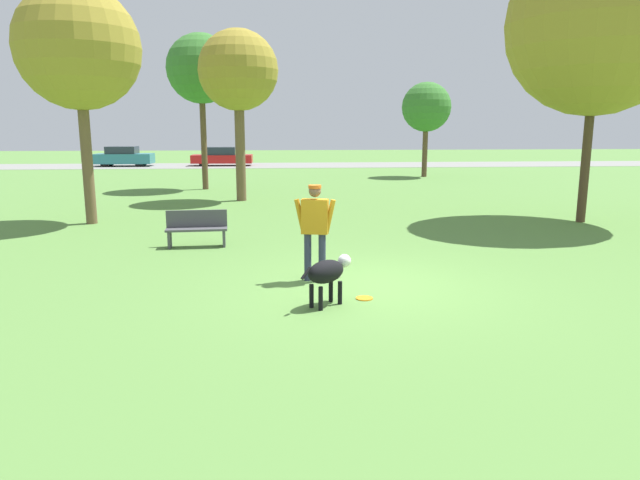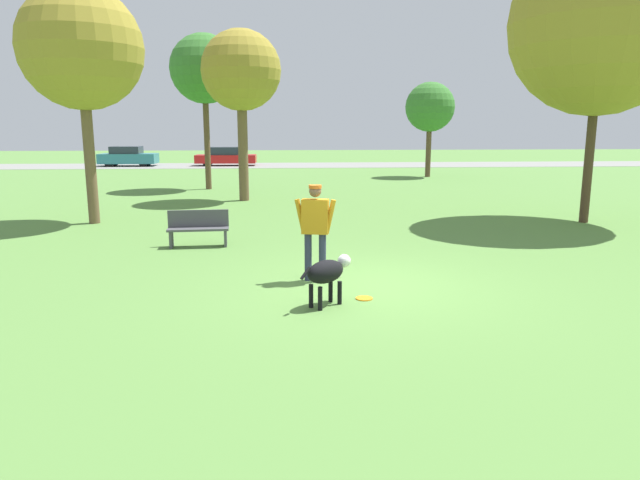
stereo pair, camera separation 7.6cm
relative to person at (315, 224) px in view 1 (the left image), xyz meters
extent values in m
plane|color=#56843D|center=(0.88, -0.42, -1.05)|extent=(120.00, 120.00, 0.00)
cube|color=gray|center=(0.88, 31.82, -1.04)|extent=(120.00, 6.00, 0.01)
cylinder|color=#2D334C|center=(0.13, -0.03, -0.61)|extent=(0.15, 0.15, 0.87)
cylinder|color=#2D334C|center=(-0.13, 0.03, -0.61)|extent=(0.15, 0.15, 0.87)
cube|color=#C68419|center=(0.00, 0.00, 0.13)|extent=(0.51, 0.31, 0.62)
cylinder|color=#C68419|center=(0.26, -0.05, 0.13)|extent=(0.23, 0.13, 0.62)
cylinder|color=#C68419|center=(-0.26, 0.05, 0.13)|extent=(0.23, 0.13, 0.62)
sphere|color=brown|center=(0.00, 0.00, 0.59)|extent=(0.26, 0.26, 0.22)
cylinder|color=#D15B19|center=(0.00, 0.00, 0.66)|extent=(0.27, 0.27, 0.06)
ellipsoid|color=black|center=(0.06, -1.50, -0.50)|extent=(0.77, 0.73, 0.36)
ellipsoid|color=white|center=(0.21, -1.37, -0.56)|extent=(0.31, 0.32, 0.20)
sphere|color=white|center=(0.38, -1.22, -0.40)|extent=(0.30, 0.30, 0.21)
cylinder|color=black|center=(0.16, -1.28, -0.86)|extent=(0.10, 0.10, 0.37)
cylinder|color=black|center=(0.29, -1.43, -0.86)|extent=(0.10, 0.10, 0.37)
cylinder|color=black|center=(-0.17, -1.57, -0.86)|extent=(0.10, 0.10, 0.37)
cylinder|color=black|center=(-0.04, -1.71, -0.86)|extent=(0.10, 0.10, 0.37)
cylinder|color=black|center=(-0.26, -1.78, -0.44)|extent=(0.18, 0.17, 0.18)
cylinder|color=orange|center=(0.72, -1.18, -1.04)|extent=(0.28, 0.28, 0.02)
torus|color=orange|center=(0.72, -1.18, -1.04)|extent=(0.27, 0.27, 0.02)
cylinder|color=brown|center=(-5.99, 6.77, 0.76)|extent=(0.30, 0.30, 3.61)
sphere|color=olive|center=(-5.99, 6.77, 3.82)|extent=(3.36, 3.36, 3.36)
cylinder|color=brown|center=(-3.77, 15.89, 1.00)|extent=(0.26, 0.26, 4.10)
sphere|color=#38752D|center=(-3.77, 15.89, 4.17)|extent=(2.98, 2.98, 2.98)
cylinder|color=brown|center=(-1.95, 11.70, 0.79)|extent=(0.37, 0.37, 3.68)
sphere|color=olive|center=(-1.95, 11.70, 3.73)|extent=(2.92, 2.92, 2.92)
cylinder|color=#4C3826|center=(8.27, 5.89, 0.78)|extent=(0.26, 0.26, 3.65)
sphere|color=olive|center=(8.27, 5.89, 4.48)|extent=(4.99, 4.99, 4.99)
cylinder|color=brown|center=(7.71, 21.51, 0.36)|extent=(0.29, 0.29, 2.81)
sphere|color=#38752D|center=(7.71, 21.51, 2.77)|extent=(2.69, 2.69, 2.69)
cube|color=teal|center=(-11.26, 31.76, -0.50)|extent=(3.93, 1.86, 0.69)
cube|color=#232D38|center=(-11.38, 31.77, 0.10)|extent=(2.05, 1.60, 0.51)
cylinder|color=black|center=(-10.08, 32.56, -0.77)|extent=(0.56, 0.20, 0.56)
cylinder|color=black|center=(-10.09, 30.96, -0.77)|extent=(0.56, 0.20, 0.56)
cylinder|color=black|center=(-12.43, 32.57, -0.77)|extent=(0.56, 0.20, 0.56)
cylinder|color=black|center=(-12.44, 30.97, -0.77)|extent=(0.56, 0.20, 0.56)
cube|color=red|center=(-4.39, 31.78, -0.56)|extent=(4.32, 1.78, 0.58)
cube|color=#232D38|center=(-4.52, 31.78, 0.01)|extent=(2.26, 1.50, 0.56)
cylinder|color=black|center=(-3.08, 32.48, -0.76)|extent=(0.57, 0.21, 0.57)
cylinder|color=black|center=(-3.12, 31.03, -0.76)|extent=(0.57, 0.21, 0.57)
cylinder|color=black|center=(-5.66, 32.54, -0.76)|extent=(0.57, 0.21, 0.57)
cylinder|color=black|center=(-5.69, 31.08, -0.76)|extent=(0.57, 0.21, 0.57)
cube|color=#47474C|center=(-2.52, 3.18, -0.63)|extent=(1.42, 0.48, 0.05)
cube|color=#47474C|center=(-2.53, 3.36, -0.41)|extent=(1.40, 0.13, 0.40)
cube|color=#47474C|center=(-1.90, 3.22, -0.85)|extent=(0.08, 0.36, 0.39)
cube|color=#47474C|center=(-3.14, 3.15, -0.85)|extent=(0.08, 0.36, 0.39)
camera|label=1|loc=(-0.72, -9.99, 1.69)|focal=32.00mm
camera|label=2|loc=(-0.65, -9.99, 1.69)|focal=32.00mm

